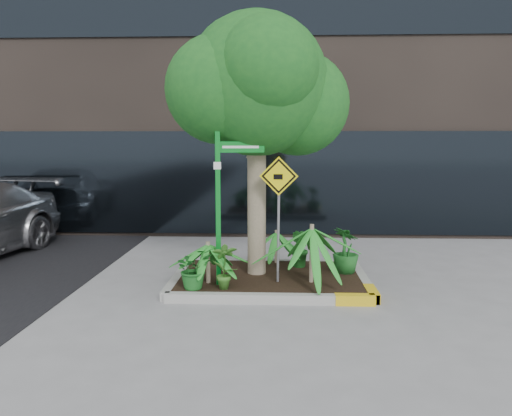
{
  "coord_description": "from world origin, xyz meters",
  "views": [
    {
      "loc": [
        0.31,
        -8.12,
        2.45
      ],
      "look_at": [
        -0.04,
        0.2,
        1.33
      ],
      "focal_mm": 35.0,
      "sensor_mm": 36.0,
      "label": 1
    }
  ],
  "objects": [
    {
      "name": "ground",
      "position": [
        0.0,
        0.0,
        0.0
      ],
      "size": [
        80.0,
        80.0,
        0.0
      ],
      "primitive_type": "plane",
      "color": "gray",
      "rests_on": "ground"
    },
    {
      "name": "planter",
      "position": [
        0.23,
        0.27,
        0.1
      ],
      "size": [
        3.35,
        2.36,
        0.15
      ],
      "color": "#9E9E99",
      "rests_on": "ground"
    },
    {
      "name": "tree",
      "position": [
        -0.04,
        0.44,
        3.39
      ],
      "size": [
        3.09,
        2.75,
        4.64
      ],
      "color": "gray",
      "rests_on": "ground"
    },
    {
      "name": "palm_front",
      "position": [
        0.88,
        -0.11,
        1.05
      ],
      "size": [
        1.08,
        1.08,
        1.2
      ],
      "color": "gray",
      "rests_on": "ground"
    },
    {
      "name": "palm_left",
      "position": [
        -0.8,
        -0.23,
        0.79
      ],
      "size": [
        0.77,
        0.77,
        0.86
      ],
      "color": "gray",
      "rests_on": "ground"
    },
    {
      "name": "palm_back",
      "position": [
        0.31,
        1.2,
        0.73
      ],
      "size": [
        0.7,
        0.7,
        0.78
      ],
      "color": "gray",
      "rests_on": "ground"
    },
    {
      "name": "shrub_a",
      "position": [
        -0.98,
        -0.55,
        0.47
      ],
      "size": [
        0.82,
        0.82,
        0.65
      ],
      "primitive_type": "imported",
      "rotation": [
        0.0,
        0.0,
        0.75
      ],
      "color": "#1B5E20",
      "rests_on": "planter"
    },
    {
      "name": "shrub_b",
      "position": [
        1.53,
        0.51,
        0.55
      ],
      "size": [
        0.64,
        0.64,
        0.81
      ],
      "primitive_type": "imported",
      "rotation": [
        0.0,
        0.0,
        2.32
      ],
      "color": "#1B5D20",
      "rests_on": "planter"
    },
    {
      "name": "shrub_c",
      "position": [
        -0.5,
        -0.55,
        0.52
      ],
      "size": [
        0.47,
        0.47,
        0.74
      ],
      "primitive_type": "imported",
      "rotation": [
        0.0,
        0.0,
        3.36
      ],
      "color": "#367223",
      "rests_on": "planter"
    },
    {
      "name": "shrub_d",
      "position": [
        0.76,
        0.84,
        0.5
      ],
      "size": [
        0.54,
        0.54,
        0.71
      ],
      "primitive_type": "imported",
      "rotation": [
        0.0,
        0.0,
        5.3
      ],
      "color": "#19571B",
      "rests_on": "planter"
    },
    {
      "name": "street_sign_post",
      "position": [
        -0.58,
        -0.24,
        1.67
      ],
      "size": [
        0.87,
        0.79,
        2.7
      ],
      "rotation": [
        0.0,
        0.0,
        0.17
      ],
      "color": "#0A7820",
      "rests_on": "ground"
    },
    {
      "name": "cattle_sign",
      "position": [
        0.34,
        -0.07,
        1.54
      ],
      "size": [
        0.63,
        0.18,
        2.06
      ],
      "rotation": [
        0.0,
        0.0,
        -0.11
      ],
      "color": "slate",
      "rests_on": "ground"
    }
  ]
}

